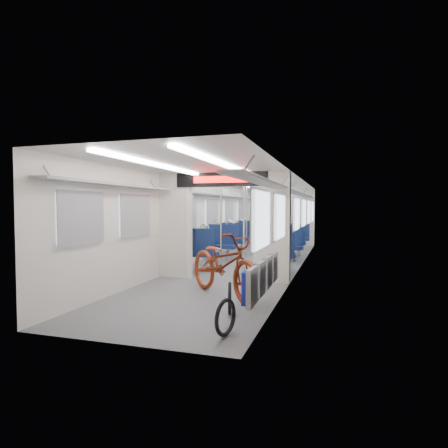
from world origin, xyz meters
name	(u,v)px	position (x,y,z in m)	size (l,w,h in m)	color
carriage	(242,210)	(0.00, -0.27, 1.50)	(12.00, 12.02, 2.31)	#515456
bicycle	(224,264)	(0.50, -3.49, 0.58)	(0.77, 2.20, 1.16)	maroon
flip_bench	(263,275)	(1.35, -4.36, 0.58)	(0.12, 2.07, 0.47)	gray
bike_hoop_a	(226,319)	(1.10, -5.39, 0.21)	(0.47, 0.47, 0.05)	black
bike_hoop_b	(230,300)	(0.89, -4.50, 0.21)	(0.48, 0.48, 0.05)	black
bike_hoop_c	(249,291)	(1.02, -3.80, 0.21)	(0.47, 0.47, 0.05)	black
seat_bay_near_left	(210,244)	(-0.93, -0.09, 0.57)	(0.96, 2.30, 1.17)	#0E1B3F
seat_bay_near_right	(281,245)	(0.93, 0.25, 0.56)	(0.94, 2.23, 1.15)	#0E1B3F
seat_bay_far_left	(242,235)	(-0.93, 3.40, 0.57)	(0.95, 2.28, 1.16)	#0E1B3F
seat_bay_far_right	(294,237)	(0.94, 3.37, 0.53)	(0.89, 1.98, 1.07)	#0E1B3F
stanchion_near_left	(221,225)	(-0.24, -1.34, 1.15)	(0.04, 0.04, 2.30)	silver
stanchion_near_right	(244,225)	(0.32, -1.38, 1.15)	(0.05, 0.05, 2.30)	silver
stanchion_far_left	(246,220)	(-0.35, 1.65, 1.15)	(0.05, 0.05, 2.30)	silver
stanchion_far_right	(267,221)	(0.30, 1.65, 1.15)	(0.04, 0.04, 2.30)	silver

